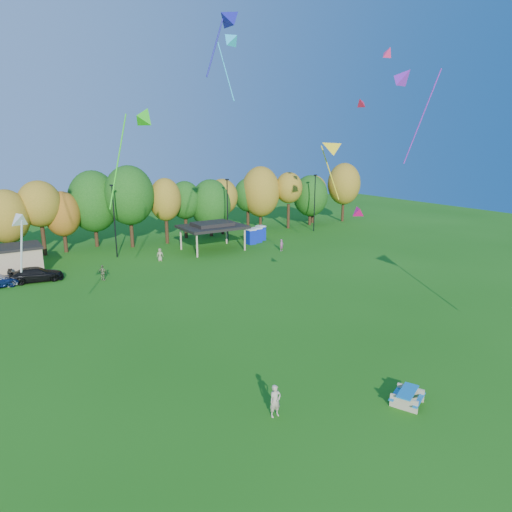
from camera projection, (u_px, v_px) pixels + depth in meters
ground at (303, 421)px, 23.77m from camera, size 160.00×160.00×0.00m
tree_line at (78, 207)px, 58.92m from camera, size 93.57×10.55×11.15m
lamp_posts at (114, 219)px, 56.26m from camera, size 64.50×0.25×9.09m
utility_building at (10, 261)px, 49.13m from camera, size 6.30×4.30×3.25m
pavilion at (212, 226)px, 60.51m from camera, size 8.20×6.20×3.77m
porta_potties at (256, 235)px, 65.77m from camera, size 3.75×2.58×2.18m
picnic_table at (407, 396)px, 25.19m from camera, size 2.33×2.17×0.81m
kite_flyer at (275, 401)px, 23.97m from camera, size 0.67×0.46×1.79m
car_d at (37, 274)px, 47.34m from camera, size 5.43×2.80×1.51m
far_person_1 at (160, 255)px, 55.42m from camera, size 0.87×0.68×1.57m
far_person_2 at (282, 245)px, 60.60m from camera, size 0.65×0.51×1.55m
far_person_4 at (103, 273)px, 47.58m from camera, size 0.97×1.00×1.67m
kite_1 at (388, 52)px, 40.71m from camera, size 1.28×1.54×1.34m
kite_3 at (232, 17)px, 28.60m from camera, size 2.84×1.43×4.57m
kite_4 at (358, 210)px, 30.90m from camera, size 1.35×1.45×1.18m
kite_6 at (21, 219)px, 23.41m from camera, size 1.18×2.12×3.39m
kite_7 at (329, 147)px, 38.50m from camera, size 3.09×2.91×5.65m
kite_8 at (229, 39)px, 42.70m from camera, size 2.07×3.93×6.55m
kite_9 at (144, 117)px, 31.68m from camera, size 3.98×2.94×7.36m
kite_13 at (405, 77)px, 39.30m from camera, size 1.86×4.96×8.46m
kite_15 at (361, 102)px, 47.95m from camera, size 1.72×1.52×1.44m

